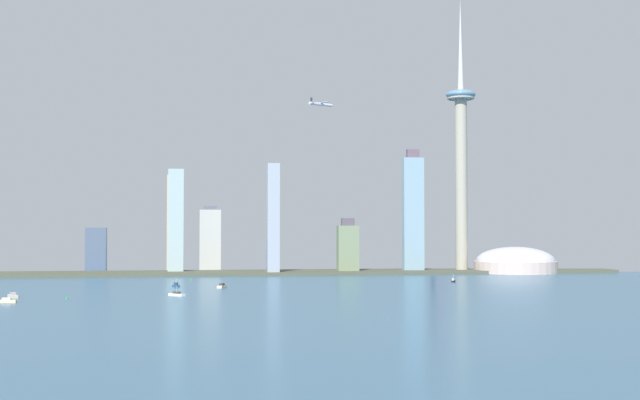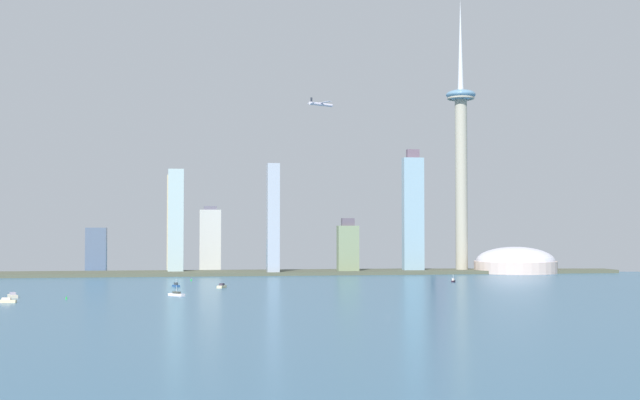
% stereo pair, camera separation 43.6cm
% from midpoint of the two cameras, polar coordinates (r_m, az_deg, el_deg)
% --- Properties ---
extents(ground_plane, '(6000.00, 6000.00, 0.00)m').
position_cam_midpoint_polar(ground_plane, '(503.74, 4.61, -7.76)').
color(ground_plane, '#366282').
extents(waterfront_pier, '(739.83, 70.20, 3.66)m').
position_cam_midpoint_polar(waterfront_pier, '(950.30, -1.62, -4.93)').
color(waterfront_pier, '#4D513F').
rests_on(waterfront_pier, ground).
extents(observation_tower, '(34.59, 34.59, 321.71)m').
position_cam_midpoint_polar(observation_tower, '(995.75, 9.55, 3.50)').
color(observation_tower, '#A9A28E').
rests_on(observation_tower, ground).
extents(stadium_dome, '(94.79, 94.79, 33.13)m').
position_cam_midpoint_polar(stadium_dome, '(1001.86, 13.11, -4.17)').
color(stadium_dome, beige).
rests_on(stadium_dome, ground).
extents(skyscraper_0, '(17.24, 19.30, 117.70)m').
position_cam_midpoint_polar(skyscraper_0, '(955.09, -9.72, -1.46)').
color(skyscraper_0, '#A3BCBF').
rests_on(skyscraper_0, ground).
extents(skyscraper_1, '(13.29, 20.77, 122.71)m').
position_cam_midpoint_polar(skyscraper_1, '(926.50, -3.20, -1.32)').
color(skyscraper_1, '#A0ABBB').
rests_on(skyscraper_1, ground).
extents(skyscraper_2, '(14.17, 26.17, 154.18)m').
position_cam_midpoint_polar(skyscraper_2, '(1046.08, 6.13, -0.59)').
color(skyscraper_2, slate).
rests_on(skyscraper_2, ground).
extents(skyscraper_3, '(23.90, 25.21, 52.29)m').
position_cam_midpoint_polar(skyscraper_3, '(1032.68, -14.89, -3.27)').
color(skyscraper_3, slate).
rests_on(skyscraper_3, ground).
extents(skyscraper_4, '(14.76, 22.09, 115.10)m').
position_cam_midpoint_polar(skyscraper_4, '(1019.88, -9.89, -1.56)').
color(skyscraper_4, '#C3B48B').
rests_on(skyscraper_4, ground).
extents(skyscraper_5, '(23.57, 14.48, 62.90)m').
position_cam_midpoint_polar(skyscraper_5, '(949.98, 1.91, -3.29)').
color(skyscraper_5, gray).
rests_on(skyscraper_5, ground).
extents(skyscraper_6, '(23.59, 12.28, 142.43)m').
position_cam_midpoint_polar(skyscraper_6, '(972.65, 6.33, -0.94)').
color(skyscraper_6, '#85A7BA').
rests_on(skyscraper_6, ground).
extents(skyscraper_7, '(14.56, 19.98, 156.70)m').
position_cam_midpoint_polar(skyscraper_7, '(1037.22, 8.06, -0.58)').
color(skyscraper_7, slate).
rests_on(skyscraper_7, ground).
extents(skyscraper_8, '(24.62, 19.84, 77.24)m').
position_cam_midpoint_polar(skyscraper_8, '(987.47, -7.44, -2.74)').
color(skyscraper_8, '#BABAB5').
rests_on(skyscraper_8, ground).
extents(boat_0, '(8.86, 13.14, 3.83)m').
position_cam_midpoint_polar(boat_0, '(733.06, -6.66, -5.82)').
color(boat_0, beige).
rests_on(boat_0, ground).
extents(boat_1, '(5.57, 6.66, 7.53)m').
position_cam_midpoint_polar(boat_1, '(814.76, 9.04, -5.43)').
color(boat_1, black).
rests_on(boat_1, ground).
extents(boat_2, '(7.29, 9.31, 6.94)m').
position_cam_midpoint_polar(boat_2, '(754.62, -9.72, -5.71)').
color(boat_2, '#254E87').
rests_on(boat_2, ground).
extents(boat_3, '(13.47, 4.62, 3.54)m').
position_cam_midpoint_polar(boat_3, '(621.14, -20.47, -6.42)').
color(boat_3, beige).
rests_on(boat_3, ground).
extents(boat_4, '(10.25, 16.36, 4.06)m').
position_cam_midpoint_polar(boat_4, '(663.90, -20.09, -6.11)').
color(boat_4, beige).
rests_on(boat_4, ground).
extents(boat_5, '(13.09, 13.95, 7.75)m').
position_cam_midpoint_polar(boat_5, '(650.47, -9.68, -6.32)').
color(boat_5, white).
rests_on(boat_5, ground).
extents(channel_buoy_0, '(1.53, 1.53, 2.33)m').
position_cam_midpoint_polar(channel_buoy_0, '(638.73, -16.79, -6.35)').
color(channel_buoy_0, green).
rests_on(channel_buoy_0, ground).
extents(channel_buoy_1, '(1.44, 1.44, 2.58)m').
position_cam_midpoint_polar(channel_buoy_1, '(836.00, -8.70, -5.35)').
color(channel_buoy_1, green).
rests_on(channel_buoy_1, ground).
extents(airplane, '(32.04, 32.86, 8.52)m').
position_cam_midpoint_polar(airplane, '(988.54, 0.10, 6.51)').
color(airplane, silver).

